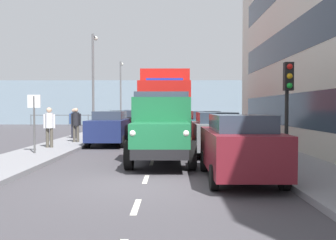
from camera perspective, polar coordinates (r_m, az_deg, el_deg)
name	(u,v)px	position (r m, az deg, el deg)	size (l,w,h in m)	color
ground_plane	(159,143)	(19.34, -1.48, -3.70)	(80.00, 80.00, 0.00)	#423F44
sidewalk_left	(245,142)	(19.71, 11.98, -3.41)	(2.35, 38.13, 0.15)	gray
sidewalk_right	(73,142)	(20.02, -14.72, -3.35)	(2.35, 38.13, 0.15)	gray
road_centreline_markings	(158,144)	(18.76, -1.54, -3.86)	(0.12, 34.05, 0.01)	silver
sea_horizon	(165,102)	(41.31, -0.41, 2.77)	(80.00, 0.80, 5.00)	gray
seawall_railing	(165,117)	(37.72, -0.50, 0.45)	(28.08, 0.08, 1.20)	#4C5156
truck_vintage_green	(162,129)	(12.36, -1.00, -1.41)	(2.17, 5.64, 2.43)	black
lorry_cargo_red	(165,105)	(20.12, -0.40, 2.44)	(2.58, 8.20, 3.87)	red
car_maroon_kerbside_near	(239,146)	(9.73, 11.10, -4.03)	(1.79, 4.07, 1.72)	maroon
car_grey_kerbside_1	(215,133)	(14.77, 7.46, -1.98)	(1.86, 3.82, 1.72)	slate
car_teal_kerbside_2	(204,126)	(19.57, 5.75, -1.01)	(1.76, 4.21, 1.72)	#1E6670
car_navy_oppositeside_0	(110,128)	(18.66, -9.14, -1.17)	(1.82, 4.20, 1.72)	navy
car_black_oppositeside_1	(125,123)	(24.70, -6.76, -0.40)	(1.80, 4.67, 1.72)	black
car_white_oppositeside_2	(135,119)	(31.16, -5.25, 0.09)	(1.90, 4.67, 1.72)	white
pedestrian_near_railing	(49,124)	(16.77, -18.15, -0.58)	(0.53, 0.34, 1.76)	#4C473D
pedestrian_couple_a	(76,122)	(19.10, -14.26, -0.29)	(0.53, 0.34, 1.74)	#4C473D
pedestrian_couple_b	(74,121)	(21.45, -14.56, -0.12)	(0.53, 0.34, 1.70)	black
traffic_light_near	(288,90)	(12.27, 18.32, 4.52)	(0.28, 0.41, 3.20)	black
lamp_post_promenade	(94,75)	(25.82, -11.62, 7.00)	(0.32, 1.14, 6.83)	#59595B
lamp_post_far	(121,87)	(37.20, -7.41, 5.12)	(0.32, 1.14, 6.41)	#59595B
street_sign	(34,113)	(14.83, -20.29, 0.98)	(0.50, 0.07, 2.25)	#4C4C4C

